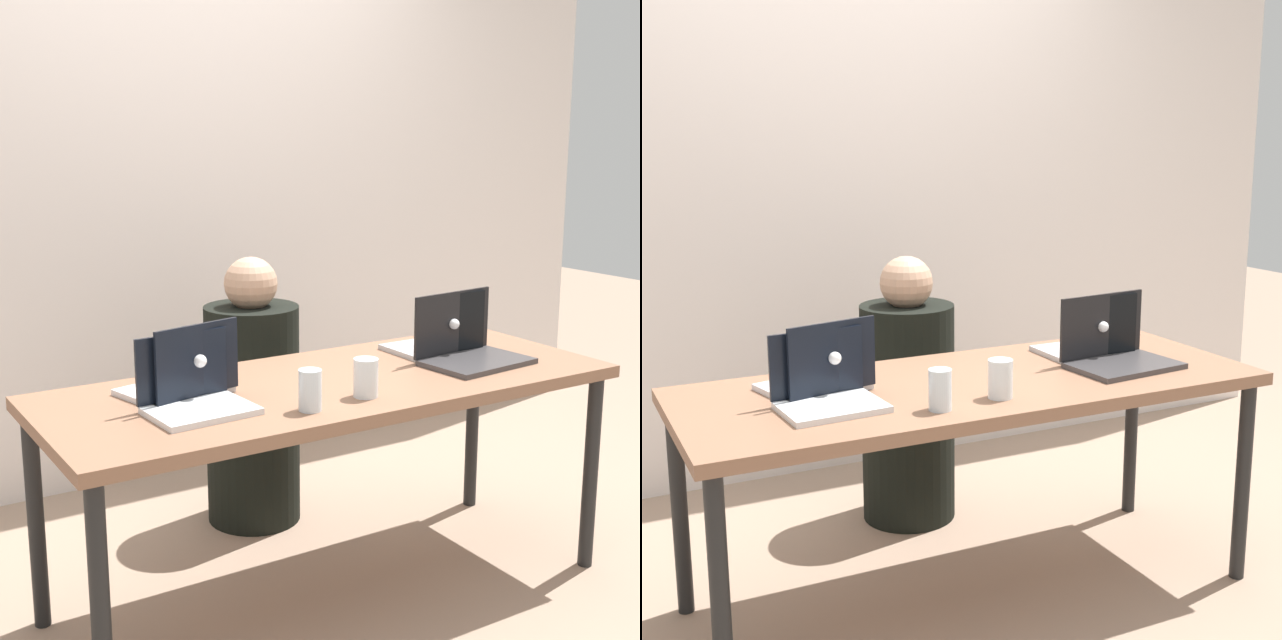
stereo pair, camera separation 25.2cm
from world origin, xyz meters
The scene contains 10 objects.
ground_plane centered at (0.00, 0.00, 0.00)m, with size 12.00×12.00×0.00m, color gray.
back_wall centered at (0.00, 1.34, 1.31)m, with size 4.74×0.10×2.61m, color silver.
desk centered at (0.00, 0.00, 0.67)m, with size 1.82×0.71×0.73m.
person_at_center centered at (0.06, 0.66, 0.46)m, with size 0.40×0.40×1.04m.
laptop_back_right centered at (0.50, 0.10, 0.78)m, with size 0.29×0.26×0.22m.
laptop_back_left centered at (-0.47, 0.09, 0.78)m, with size 0.34×0.30×0.23m.
laptop_front_right centered at (0.51, -0.05, 0.78)m, with size 0.37×0.29×0.23m.
laptop_front_left centered at (-0.49, -0.06, 0.77)m, with size 0.30×0.25×0.21m.
water_glass_center centered at (-0.01, -0.20, 0.78)m, with size 0.07×0.07×0.12m.
water_glass_left centered at (-0.22, -0.23, 0.78)m, with size 0.07×0.07×0.12m.
Camera 2 is at (-1.22, -2.39, 1.50)m, focal length 50.00 mm.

